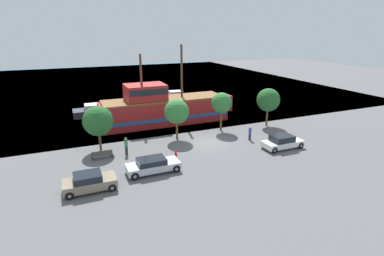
{
  "coord_description": "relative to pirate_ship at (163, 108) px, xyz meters",
  "views": [
    {
      "loc": [
        -13.6,
        -27.73,
        11.76
      ],
      "look_at": [
        -0.96,
        2.0,
        1.2
      ],
      "focal_mm": 28.0,
      "sensor_mm": 36.0,
      "label": 1
    }
  ],
  "objects": [
    {
      "name": "moored_boat_outer",
      "position": [
        6.12,
        11.34,
        -1.33
      ],
      "size": [
        5.5,
        2.28,
        1.81
      ],
      "color": "maroon",
      "rests_on": "water_surface"
    },
    {
      "name": "pirate_ship",
      "position": [
        0.0,
        0.0,
        0.0
      ],
      "size": [
        17.91,
        4.67,
        10.09
      ],
      "color": "#A31E1E",
      "rests_on": "water_surface"
    },
    {
      "name": "moored_boat_dockside",
      "position": [
        -7.5,
        7.27,
        -1.34
      ],
      "size": [
        7.32,
        2.58,
        1.69
      ],
      "color": "#2D333D",
      "rests_on": "water_surface"
    },
    {
      "name": "pedestrian_walking_near",
      "position": [
        6.85,
        -10.2,
        -1.18
      ],
      "size": [
        0.32,
        0.32,
        1.61
      ],
      "color": "#232838",
      "rests_on": "ground_plane"
    },
    {
      "name": "pedestrian_walking_far",
      "position": [
        -6.75,
        -8.96,
        -1.07
      ],
      "size": [
        0.32,
        0.32,
        1.81
      ],
      "color": "#232838",
      "rests_on": "ground_plane"
    },
    {
      "name": "tree_row_west",
      "position": [
        11.88,
        -6.45,
        1.38
      ],
      "size": [
        2.93,
        2.93,
        4.84
      ],
      "color": "brown",
      "rests_on": "ground_plane"
    },
    {
      "name": "parked_car_curb_mid",
      "position": [
        -10.75,
        -14.84,
        -1.29
      ],
      "size": [
        3.93,
        1.97,
        1.41
      ],
      "color": "#7F705B",
      "rests_on": "ground_plane"
    },
    {
      "name": "tree_row_mideast",
      "position": [
        -0.54,
        -6.61,
        1.18
      ],
      "size": [
        2.77,
        2.77,
        4.57
      ],
      "color": "brown",
      "rests_on": "ground_plane"
    },
    {
      "name": "water_surface",
      "position": [
        2.08,
        34.94,
        -1.99
      ],
      "size": [
        80.0,
        80.0,
        0.0
      ],
      "primitive_type": "plane",
      "color": "#38667F",
      "rests_on": "ground"
    },
    {
      "name": "fire_hydrant",
      "position": [
        -2.51,
        -11.58,
        -1.58
      ],
      "size": [
        0.42,
        0.25,
        0.76
      ],
      "color": "red",
      "rests_on": "ground_plane"
    },
    {
      "name": "bench_promenade_east",
      "position": [
        -9.12,
        -9.08,
        -1.55
      ],
      "size": [
        1.94,
        0.45,
        0.85
      ],
      "color": "#4C4742",
      "rests_on": "ground_plane"
    },
    {
      "name": "tree_row_midwest",
      "position": [
        5.48,
        -5.9,
        1.47
      ],
      "size": [
        2.49,
        2.49,
        4.73
      ],
      "color": "brown",
      "rests_on": "ground_plane"
    },
    {
      "name": "tree_row_east",
      "position": [
        -8.97,
        -6.67,
        1.11
      ],
      "size": [
        3.03,
        3.03,
        4.63
      ],
      "color": "brown",
      "rests_on": "ground_plane"
    },
    {
      "name": "parked_car_curb_front",
      "position": [
        8.58,
        -13.63,
        -1.29
      ],
      "size": [
        4.28,
        1.91,
        1.42
      ],
      "color": "white",
      "rests_on": "ground_plane"
    },
    {
      "name": "ground_plane",
      "position": [
        2.08,
        -9.06,
        -1.99
      ],
      "size": [
        160.0,
        160.0,
        0.0
      ],
      "primitive_type": "plane",
      "color": "#5B5B5E"
    },
    {
      "name": "parked_car_curb_rear",
      "position": [
        -5.41,
        -13.75,
        -1.33
      ],
      "size": [
        4.6,
        1.92,
        1.3
      ],
      "color": "#B7BCC6",
      "rests_on": "ground_plane"
    }
  ]
}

